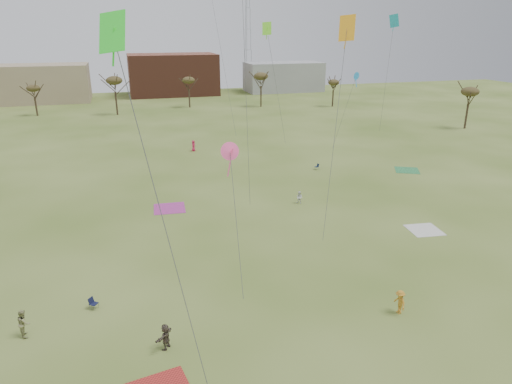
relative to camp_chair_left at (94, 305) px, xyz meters
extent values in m
plane|color=#435B1C|center=(14.15, -5.74, -0.26)|extent=(260.00, 260.00, 0.00)
imported|color=#8C8B59|center=(-4.24, -1.98, 0.71)|extent=(0.91, 1.07, 1.93)
imported|color=brown|center=(4.62, -5.94, 0.63)|extent=(1.45, 1.60, 1.77)
imported|color=#BB7D23|center=(21.06, -6.69, 0.65)|extent=(0.68, 1.18, 1.82)
imported|color=white|center=(22.20, 15.82, 0.47)|extent=(0.89, 0.90, 1.46)
imported|color=#C42149|center=(14.11, 43.44, 0.65)|extent=(0.97, 1.06, 1.82)
cube|color=silver|center=(31.65, 5.22, -0.26)|extent=(3.47, 3.47, 0.03)
cube|color=#AE358E|center=(7.43, 18.46, -0.26)|extent=(3.72, 3.72, 0.03)
cube|color=#2F8246|center=(41.94, 23.89, -0.26)|extent=(4.43, 4.43, 0.03)
cube|color=#121633|center=(0.02, -0.01, 0.16)|extent=(0.70, 0.70, 0.04)
cube|color=#121633|center=(-0.17, 0.13, 0.39)|extent=(0.41, 0.48, 0.44)
cube|color=#16243D|center=(29.54, 27.86, 0.16)|extent=(0.55, 0.55, 0.04)
cube|color=#16243D|center=(29.77, 27.89, 0.39)|extent=(0.18, 0.51, 0.44)
cube|color=#27E027|center=(3.24, -9.99, 18.93)|extent=(0.88, 0.88, 1.74)
cube|color=#27E027|center=(3.24, -9.99, 18.33)|extent=(0.08, 0.08, 1.56)
cylinder|color=#4C4C51|center=(4.83, -11.49, 9.79)|extent=(3.24, 3.04, 18.30)
cone|color=#FF5094|center=(10.70, 1.31, 10.49)|extent=(1.38, 0.10, 1.38)
cube|color=#FF5094|center=(10.70, 1.31, 9.61)|extent=(0.08, 0.08, 2.26)
cylinder|color=#4C4C51|center=(10.58, -0.93, 5.57)|extent=(0.28, 4.51, 9.87)
cube|color=#FAA21A|center=(23.63, 9.27, 19.08)|extent=(1.16, 1.16, 2.28)
cube|color=#FAA21A|center=(23.63, 9.27, 18.28)|extent=(0.08, 0.08, 2.05)
cylinder|color=#4C4C51|center=(21.79, 6.72, 9.86)|extent=(3.73, 5.15, 18.45)
cylinder|color=#4C4C51|center=(15.81, 15.89, 14.19)|extent=(0.28, 2.35, 27.10)
cone|color=#288FE2|center=(38.19, 34.04, 12.17)|extent=(1.18, 0.09, 1.18)
cube|color=#288FE2|center=(38.19, 34.04, 11.42)|extent=(0.08, 0.08, 1.93)
cylinder|color=#4C4C51|center=(36.89, 34.77, 6.40)|extent=(2.64, 1.50, 11.54)
cube|color=#6BD723|center=(25.86, 40.59, 19.01)|extent=(1.02, 1.02, 2.00)
cube|color=#6BD723|center=(25.86, 40.59, 18.31)|extent=(0.08, 0.08, 1.80)
cylinder|color=#4C4C51|center=(27.71, 40.95, 9.82)|extent=(3.75, 0.77, 18.37)
cube|color=teal|center=(50.86, 45.26, 20.27)|extent=(1.11, 1.11, 2.17)
cube|color=teal|center=(50.86, 45.26, 19.51)|extent=(0.08, 0.08, 1.96)
cylinder|color=#4C4C51|center=(50.32, 45.14, 10.46)|extent=(1.11, 0.29, 19.63)
cylinder|color=#4C4C51|center=(20.99, 50.99, 14.19)|extent=(3.28, 5.62, 27.11)
cylinder|color=#3A2B1E|center=(-15.85, 86.26, 1.90)|extent=(0.40, 0.40, 4.32)
ellipsoid|color=#473D1E|center=(-15.85, 86.26, 6.08)|extent=(3.02, 3.02, 1.58)
cylinder|color=#3A2B1E|center=(2.15, 82.26, 2.44)|extent=(0.40, 0.40, 5.40)
ellipsoid|color=#473D1E|center=(2.15, 82.26, 7.66)|extent=(3.78, 3.78, 1.98)
cylinder|color=#3A2B1E|center=(20.15, 88.26, 2.08)|extent=(0.40, 0.40, 4.68)
ellipsoid|color=#473D1E|center=(20.15, 88.26, 6.60)|extent=(3.28, 3.28, 1.72)
cylinder|color=#3A2B1E|center=(38.15, 84.26, 2.38)|extent=(0.40, 0.40, 5.28)
ellipsoid|color=#473D1E|center=(38.15, 84.26, 7.48)|extent=(3.70, 3.70, 1.94)
cylinder|color=#3A2B1E|center=(56.15, 79.26, 1.84)|extent=(0.40, 0.40, 4.20)
ellipsoid|color=#473D1E|center=(56.15, 79.26, 5.90)|extent=(2.94, 2.94, 1.54)
cylinder|color=#3A2B1E|center=(70.15, 46.26, 2.26)|extent=(0.40, 0.40, 5.04)
ellipsoid|color=#473D1E|center=(70.15, 46.26, 7.13)|extent=(3.53, 3.53, 1.85)
cube|color=#937F60|center=(-20.85, 109.26, 4.74)|extent=(32.00, 14.00, 10.00)
cube|color=brown|center=(19.15, 114.26, 5.74)|extent=(26.00, 16.00, 12.00)
cube|color=gray|center=(54.15, 112.26, 4.24)|extent=(24.00, 12.00, 9.00)
cylinder|color=#9EA3A8|center=(45.05, 119.26, 18.74)|extent=(0.16, 0.16, 38.00)
cylinder|color=#9EA3A8|center=(43.70, 120.04, 18.74)|extent=(0.16, 0.16, 38.00)
cylinder|color=#9EA3A8|center=(43.70, 118.48, 18.74)|extent=(0.16, 0.16, 38.00)
camera|label=1|loc=(3.34, -30.93, 19.08)|focal=32.28mm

